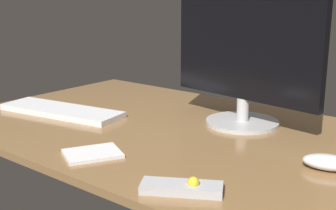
{
  "coord_description": "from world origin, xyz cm",
  "views": [
    {
      "loc": [
        76.63,
        -100.62,
        41.71
      ],
      "look_at": [
        -6.36,
        2.26,
        8.0
      ],
      "focal_mm": 48.75,
      "sensor_mm": 36.0,
      "label": 1
    }
  ],
  "objects_px": {
    "keyboard": "(61,111)",
    "monitor": "(245,58)",
    "notepad": "(92,153)",
    "computer_mouse": "(328,162)",
    "media_remote": "(182,187)"
  },
  "relations": [
    {
      "from": "computer_mouse",
      "to": "media_remote",
      "type": "height_order",
      "value": "same"
    },
    {
      "from": "notepad",
      "to": "media_remote",
      "type": "bearing_deg",
      "value": -5.51
    },
    {
      "from": "monitor",
      "to": "notepad",
      "type": "bearing_deg",
      "value": -100.56
    },
    {
      "from": "keyboard",
      "to": "notepad",
      "type": "relative_size",
      "value": 3.19
    },
    {
      "from": "media_remote",
      "to": "keyboard",
      "type": "bearing_deg",
      "value": 131.18
    },
    {
      "from": "keyboard",
      "to": "monitor",
      "type": "bearing_deg",
      "value": 17.36
    },
    {
      "from": "monitor",
      "to": "keyboard",
      "type": "bearing_deg",
      "value": -145.39
    },
    {
      "from": "computer_mouse",
      "to": "notepad",
      "type": "distance_m",
      "value": 0.56
    },
    {
      "from": "keyboard",
      "to": "computer_mouse",
      "type": "height_order",
      "value": "computer_mouse"
    },
    {
      "from": "computer_mouse",
      "to": "notepad",
      "type": "relative_size",
      "value": 0.84
    },
    {
      "from": "keyboard",
      "to": "media_remote",
      "type": "bearing_deg",
      "value": -28.28
    },
    {
      "from": "computer_mouse",
      "to": "media_remote",
      "type": "relative_size",
      "value": 0.66
    },
    {
      "from": "computer_mouse",
      "to": "media_remote",
      "type": "bearing_deg",
      "value": -137.53
    },
    {
      "from": "computer_mouse",
      "to": "keyboard",
      "type": "bearing_deg",
      "value": 168.95
    },
    {
      "from": "keyboard",
      "to": "media_remote",
      "type": "distance_m",
      "value": 0.71
    }
  ]
}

